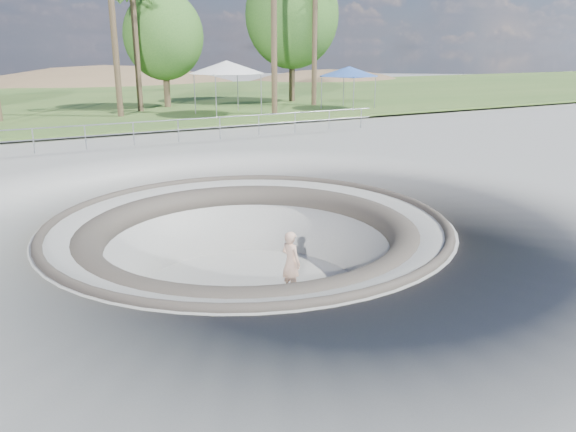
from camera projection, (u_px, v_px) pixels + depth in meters
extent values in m
plane|color=#969591|center=(248.00, 222.00, 14.36)|extent=(180.00, 180.00, 0.00)
torus|color=#969591|center=(250.00, 293.00, 14.94)|extent=(14.00, 14.00, 4.00)
cylinder|color=#969591|center=(250.00, 291.00, 14.93)|extent=(6.60, 6.60, 0.10)
torus|color=#433D36|center=(248.00, 222.00, 14.37)|extent=(10.24, 10.24, 0.24)
torus|color=#433D36|center=(249.00, 238.00, 14.49)|extent=(8.91, 8.91, 0.81)
cube|color=#385C24|center=(65.00, 102.00, 42.98)|extent=(180.00, 36.00, 0.12)
ellipsoid|color=brown|center=(111.00, 147.00, 70.87)|extent=(61.60, 44.00, 28.60)
ellipsoid|color=brown|center=(327.00, 122.00, 75.62)|extent=(42.00, 30.00, 19.50)
cylinder|color=gray|center=(133.00, 123.00, 24.15)|extent=(25.00, 0.05, 0.05)
cylinder|color=gray|center=(134.00, 133.00, 24.28)|extent=(25.00, 0.05, 0.05)
cube|color=brown|center=(291.00, 293.00, 14.57)|extent=(0.76, 0.26, 0.02)
cylinder|color=#A6A6AB|center=(291.00, 294.00, 14.58)|extent=(0.04, 0.16, 0.03)
cylinder|color=#A6A6AB|center=(291.00, 294.00, 14.58)|extent=(0.04, 0.16, 0.03)
cylinder|color=silver|center=(291.00, 294.00, 14.58)|extent=(0.06, 0.03, 0.06)
cylinder|color=silver|center=(291.00, 294.00, 14.58)|extent=(0.06, 0.03, 0.06)
cylinder|color=silver|center=(291.00, 294.00, 14.58)|extent=(0.06, 0.03, 0.06)
cylinder|color=silver|center=(291.00, 294.00, 14.58)|extent=(0.06, 0.03, 0.06)
imported|color=#D8A88C|center=(291.00, 263.00, 14.33)|extent=(0.54, 0.69, 1.66)
cylinder|color=gray|center=(213.00, 98.00, 32.44)|extent=(0.06, 0.06, 2.37)
cylinder|color=gray|center=(260.00, 96.00, 33.81)|extent=(0.06, 0.06, 2.37)
cylinder|color=gray|center=(196.00, 94.00, 34.99)|extent=(0.06, 0.06, 2.37)
cylinder|color=gray|center=(240.00, 92.00, 36.36)|extent=(0.06, 0.06, 2.37)
cube|color=silver|center=(227.00, 73.00, 34.03)|extent=(3.48, 3.48, 0.08)
cone|color=silver|center=(227.00, 67.00, 33.92)|extent=(6.38, 6.38, 0.75)
cylinder|color=gray|center=(343.00, 95.00, 36.30)|extent=(0.06, 0.06, 2.04)
cylinder|color=gray|center=(375.00, 94.00, 37.48)|extent=(0.06, 0.06, 2.04)
cylinder|color=gray|center=(322.00, 92.00, 38.49)|extent=(0.06, 0.06, 2.04)
cylinder|color=gray|center=(353.00, 91.00, 39.67)|extent=(0.06, 0.06, 2.04)
cube|color=#2E55A9|center=(349.00, 76.00, 37.66)|extent=(3.61, 3.61, 0.08)
cone|color=#2E55A9|center=(349.00, 71.00, 37.57)|extent=(5.14, 5.14, 0.65)
cylinder|color=brown|center=(112.00, 11.00, 32.14)|extent=(0.36, 0.36, 12.18)
cylinder|color=brown|center=(136.00, 49.00, 35.49)|extent=(0.36, 0.36, 7.94)
cylinder|color=brown|center=(274.00, 20.00, 33.44)|extent=(0.36, 0.36, 11.32)
cylinder|color=brown|center=(315.00, 42.00, 39.26)|extent=(0.36, 0.36, 8.93)
cylinder|color=brown|center=(166.00, 75.00, 38.60)|extent=(0.44, 0.44, 4.52)
ellipsoid|color=#2A581E|center=(164.00, 36.00, 37.86)|extent=(5.40, 4.91, 5.89)
cylinder|color=brown|center=(292.00, 63.00, 42.53)|extent=(0.44, 0.44, 5.94)
ellipsoid|color=#2A581E|center=(292.00, 15.00, 41.55)|extent=(7.09, 6.45, 7.74)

